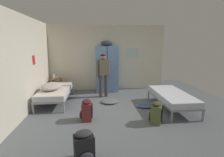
{
  "coord_description": "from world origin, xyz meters",
  "views": [
    {
      "loc": [
        -0.45,
        -4.38,
        1.93
      ],
      "look_at": [
        0.0,
        0.25,
        0.95
      ],
      "focal_mm": 26.25,
      "sensor_mm": 36.0,
      "label": 1
    }
  ],
  "objects_px": {
    "bedding_heap": "(51,86)",
    "person_traveler": "(103,71)",
    "water_bottle": "(54,76)",
    "backpack_olive": "(156,113)",
    "bed_left_rear": "(56,91)",
    "backpack_black": "(84,147)",
    "locker_bank": "(107,68)",
    "lotion_bottle": "(57,77)",
    "clothes_pile_grey": "(110,101)",
    "backpack_maroon": "(86,110)",
    "bed_right": "(172,96)",
    "shelf_unit": "(56,84)",
    "clothes_pile_denim": "(146,106)"
  },
  "relations": [
    {
      "from": "clothes_pile_grey",
      "to": "bed_right",
      "type": "bearing_deg",
      "value": -19.46
    },
    {
      "from": "bed_left_rear",
      "to": "person_traveler",
      "type": "bearing_deg",
      "value": 15.02
    },
    {
      "from": "bed_right",
      "to": "locker_bank",
      "type": "bearing_deg",
      "value": 131.61
    },
    {
      "from": "backpack_black",
      "to": "lotion_bottle",
      "type": "bearing_deg",
      "value": 107.9
    },
    {
      "from": "bedding_heap",
      "to": "clothes_pile_grey",
      "type": "xyz_separation_m",
      "value": [
        1.89,
        -0.09,
        -0.55
      ]
    },
    {
      "from": "bed_right",
      "to": "backpack_maroon",
      "type": "bearing_deg",
      "value": -167.46
    },
    {
      "from": "backpack_black",
      "to": "backpack_maroon",
      "type": "bearing_deg",
      "value": 91.84
    },
    {
      "from": "backpack_maroon",
      "to": "clothes_pile_grey",
      "type": "bearing_deg",
      "value": 60.14
    },
    {
      "from": "bed_left_rear",
      "to": "bed_right",
      "type": "relative_size",
      "value": 1.0
    },
    {
      "from": "shelf_unit",
      "to": "backpack_black",
      "type": "distance_m",
      "value": 4.37
    },
    {
      "from": "bed_right",
      "to": "backpack_black",
      "type": "bearing_deg",
      "value": -139.82
    },
    {
      "from": "lotion_bottle",
      "to": "backpack_maroon",
      "type": "height_order",
      "value": "lotion_bottle"
    },
    {
      "from": "backpack_maroon",
      "to": "clothes_pile_denim",
      "type": "xyz_separation_m",
      "value": [
        1.8,
        0.72,
        -0.22
      ]
    },
    {
      "from": "clothes_pile_grey",
      "to": "clothes_pile_denim",
      "type": "bearing_deg",
      "value": -24.47
    },
    {
      "from": "shelf_unit",
      "to": "person_traveler",
      "type": "distance_m",
      "value": 2.09
    },
    {
      "from": "locker_bank",
      "to": "bed_right",
      "type": "distance_m",
      "value": 2.82
    },
    {
      "from": "bed_left_rear",
      "to": "backpack_black",
      "type": "relative_size",
      "value": 3.45
    },
    {
      "from": "shelf_unit",
      "to": "backpack_black",
      "type": "bearing_deg",
      "value": -71.39
    },
    {
      "from": "backpack_maroon",
      "to": "clothes_pile_grey",
      "type": "xyz_separation_m",
      "value": [
        0.7,
        1.22,
        -0.22
      ]
    },
    {
      "from": "backpack_black",
      "to": "bedding_heap",
      "type": "bearing_deg",
      "value": 113.44
    },
    {
      "from": "lotion_bottle",
      "to": "backpack_olive",
      "type": "xyz_separation_m",
      "value": [
        3.0,
        -2.87,
        -0.39
      ]
    },
    {
      "from": "person_traveler",
      "to": "shelf_unit",
      "type": "bearing_deg",
      "value": 159.01
    },
    {
      "from": "lotion_bottle",
      "to": "backpack_olive",
      "type": "distance_m",
      "value": 4.17
    },
    {
      "from": "water_bottle",
      "to": "backpack_maroon",
      "type": "height_order",
      "value": "water_bottle"
    },
    {
      "from": "backpack_black",
      "to": "shelf_unit",
      "type": "bearing_deg",
      "value": 108.61
    },
    {
      "from": "lotion_bottle",
      "to": "backpack_maroon",
      "type": "relative_size",
      "value": 0.32
    },
    {
      "from": "bed_left_rear",
      "to": "backpack_maroon",
      "type": "height_order",
      "value": "backpack_maroon"
    },
    {
      "from": "person_traveler",
      "to": "backpack_olive",
      "type": "xyz_separation_m",
      "value": [
        1.21,
        -2.2,
        -0.7
      ]
    },
    {
      "from": "locker_bank",
      "to": "water_bottle",
      "type": "height_order",
      "value": "locker_bank"
    },
    {
      "from": "lotion_bottle",
      "to": "clothes_pile_grey",
      "type": "bearing_deg",
      "value": -34.19
    },
    {
      "from": "backpack_black",
      "to": "locker_bank",
      "type": "bearing_deg",
      "value": 81.02
    },
    {
      "from": "backpack_black",
      "to": "clothes_pile_grey",
      "type": "xyz_separation_m",
      "value": [
        0.65,
        2.76,
        -0.22
      ]
    },
    {
      "from": "bedding_heap",
      "to": "person_traveler",
      "type": "relative_size",
      "value": 0.53
    },
    {
      "from": "bed_left_rear",
      "to": "clothes_pile_grey",
      "type": "height_order",
      "value": "bed_left_rear"
    },
    {
      "from": "person_traveler",
      "to": "backpack_black",
      "type": "xyz_separation_m",
      "value": [
        -0.47,
        -3.42,
        -0.7
      ]
    },
    {
      "from": "person_traveler",
      "to": "water_bottle",
      "type": "distance_m",
      "value": 2.1
    },
    {
      "from": "lotion_bottle",
      "to": "backpack_black",
      "type": "xyz_separation_m",
      "value": [
        1.32,
        -4.1,
        -0.39
      ]
    },
    {
      "from": "bed_right",
      "to": "lotion_bottle",
      "type": "relative_size",
      "value": 10.97
    },
    {
      "from": "water_bottle",
      "to": "backpack_maroon",
      "type": "bearing_deg",
      "value": -61.46
    },
    {
      "from": "locker_bank",
      "to": "clothes_pile_grey",
      "type": "xyz_separation_m",
      "value": [
        -0.01,
        -1.41,
        -0.93
      ]
    },
    {
      "from": "shelf_unit",
      "to": "person_traveler",
      "type": "relative_size",
      "value": 0.36
    },
    {
      "from": "water_bottle",
      "to": "backpack_black",
      "type": "height_order",
      "value": "water_bottle"
    },
    {
      "from": "locker_bank",
      "to": "bed_left_rear",
      "type": "distance_m",
      "value": 2.24
    },
    {
      "from": "bed_left_rear",
      "to": "backpack_maroon",
      "type": "relative_size",
      "value": 3.45
    },
    {
      "from": "water_bottle",
      "to": "clothes_pile_denim",
      "type": "xyz_separation_m",
      "value": [
        3.23,
        -1.9,
        -0.63
      ]
    },
    {
      "from": "bedding_heap",
      "to": "person_traveler",
      "type": "bearing_deg",
      "value": 18.47
    },
    {
      "from": "water_bottle",
      "to": "backpack_maroon",
      "type": "distance_m",
      "value": 3.01
    },
    {
      "from": "shelf_unit",
      "to": "water_bottle",
      "type": "distance_m",
      "value": 0.34
    },
    {
      "from": "bedding_heap",
      "to": "backpack_maroon",
      "type": "relative_size",
      "value": 1.52
    },
    {
      "from": "water_bottle",
      "to": "backpack_olive",
      "type": "relative_size",
      "value": 0.41
    }
  ]
}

